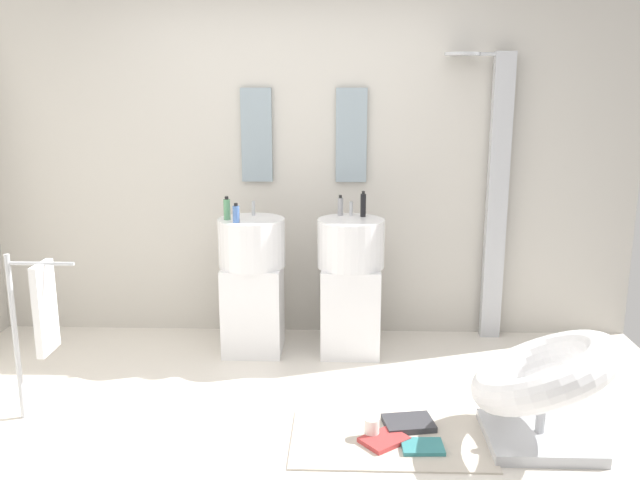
{
  "coord_description": "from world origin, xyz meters",
  "views": [
    {
      "loc": [
        0.28,
        -3.25,
        1.83
      ],
      "look_at": [
        0.15,
        0.55,
        0.95
      ],
      "focal_mm": 37.78,
      "sensor_mm": 36.0,
      "label": 1
    }
  ],
  "objects_px": {
    "magazine_teal": "(423,447)",
    "magazine_charcoal": "(409,423)",
    "towel_rack": "(40,312)",
    "magazine_red": "(384,440)",
    "pedestal_sink_left": "(253,282)",
    "soap_bottle_grey": "(340,206)",
    "soap_bottle_green": "(227,209)",
    "soap_bottle_blue": "(236,214)",
    "pedestal_sink_right": "(350,283)",
    "soap_bottle_black": "(363,205)",
    "shower_column": "(495,192)",
    "coffee_mug": "(372,428)",
    "lounge_chair": "(544,380)"
  },
  "relations": [
    {
      "from": "pedestal_sink_right",
      "to": "pedestal_sink_left",
      "type": "bearing_deg",
      "value": 180.0
    },
    {
      "from": "magazine_charcoal",
      "to": "soap_bottle_blue",
      "type": "xyz_separation_m",
      "value": [
        -1.07,
        0.94,
        0.98
      ]
    },
    {
      "from": "pedestal_sink_left",
      "to": "coffee_mug",
      "type": "height_order",
      "value": "pedestal_sink_left"
    },
    {
      "from": "magazine_red",
      "to": "towel_rack",
      "type": "bearing_deg",
      "value": 134.4
    },
    {
      "from": "magazine_red",
      "to": "shower_column",
      "type": "bearing_deg",
      "value": 22.55
    },
    {
      "from": "shower_column",
      "to": "soap_bottle_green",
      "type": "distance_m",
      "value": 1.9
    },
    {
      "from": "pedestal_sink_right",
      "to": "soap_bottle_black",
      "type": "xyz_separation_m",
      "value": [
        0.08,
        0.1,
        0.53
      ]
    },
    {
      "from": "coffee_mug",
      "to": "soap_bottle_blue",
      "type": "xyz_separation_m",
      "value": [
        -0.86,
        1.07,
        0.94
      ]
    },
    {
      "from": "magazine_red",
      "to": "soap_bottle_green",
      "type": "bearing_deg",
      "value": 90.5
    },
    {
      "from": "pedestal_sink_left",
      "to": "soap_bottle_grey",
      "type": "height_order",
      "value": "soap_bottle_grey"
    },
    {
      "from": "shower_column",
      "to": "magazine_teal",
      "type": "height_order",
      "value": "shower_column"
    },
    {
      "from": "pedestal_sink_left",
      "to": "lounge_chair",
      "type": "bearing_deg",
      "value": -36.04
    },
    {
      "from": "towel_rack",
      "to": "soap_bottle_blue",
      "type": "relative_size",
      "value": 7.3
    },
    {
      "from": "magazine_teal",
      "to": "magazine_charcoal",
      "type": "bearing_deg",
      "value": 100.08
    },
    {
      "from": "magazine_charcoal",
      "to": "shower_column",
      "type": "bearing_deg",
      "value": 52.89
    },
    {
      "from": "magazine_charcoal",
      "to": "soap_bottle_blue",
      "type": "height_order",
      "value": "soap_bottle_blue"
    },
    {
      "from": "soap_bottle_grey",
      "to": "soap_bottle_green",
      "type": "relative_size",
      "value": 0.9
    },
    {
      "from": "pedestal_sink_left",
      "to": "towel_rack",
      "type": "height_order",
      "value": "pedestal_sink_left"
    },
    {
      "from": "magazine_charcoal",
      "to": "soap_bottle_grey",
      "type": "distance_m",
      "value": 1.61
    },
    {
      "from": "shower_column",
      "to": "towel_rack",
      "type": "distance_m",
      "value": 3.08
    },
    {
      "from": "magazine_teal",
      "to": "shower_column",
      "type": "bearing_deg",
      "value": 65.78
    },
    {
      "from": "pedestal_sink_right",
      "to": "lounge_chair",
      "type": "xyz_separation_m",
      "value": [
        0.98,
        -1.2,
        -0.15
      ]
    },
    {
      "from": "magazine_teal",
      "to": "soap_bottle_blue",
      "type": "relative_size",
      "value": 1.64
    },
    {
      "from": "magazine_red",
      "to": "soap_bottle_blue",
      "type": "distance_m",
      "value": 1.75
    },
    {
      "from": "soap_bottle_green",
      "to": "magazine_teal",
      "type": "bearing_deg",
      "value": -46.86
    },
    {
      "from": "towel_rack",
      "to": "soap_bottle_black",
      "type": "height_order",
      "value": "soap_bottle_black"
    },
    {
      "from": "soap_bottle_grey",
      "to": "soap_bottle_black",
      "type": "bearing_deg",
      "value": -12.99
    },
    {
      "from": "pedestal_sink_right",
      "to": "magazine_teal",
      "type": "xyz_separation_m",
      "value": [
        0.36,
        -1.31,
        -0.48
      ]
    },
    {
      "from": "soap_bottle_black",
      "to": "soap_bottle_green",
      "type": "bearing_deg",
      "value": -171.62
    },
    {
      "from": "coffee_mug",
      "to": "soap_bottle_green",
      "type": "xyz_separation_m",
      "value": [
        -0.94,
        1.17,
        0.95
      ]
    },
    {
      "from": "towel_rack",
      "to": "soap_bottle_blue",
      "type": "height_order",
      "value": "soap_bottle_blue"
    },
    {
      "from": "lounge_chair",
      "to": "soap_bottle_black",
      "type": "bearing_deg",
      "value": 124.47
    },
    {
      "from": "towel_rack",
      "to": "magazine_red",
      "type": "height_order",
      "value": "towel_rack"
    },
    {
      "from": "pedestal_sink_left",
      "to": "shower_column",
      "type": "bearing_deg",
      "value": 11.14
    },
    {
      "from": "magazine_charcoal",
      "to": "magazine_red",
      "type": "relative_size",
      "value": 1.16
    },
    {
      "from": "pedestal_sink_right",
      "to": "soap_bottle_green",
      "type": "height_order",
      "value": "soap_bottle_green"
    },
    {
      "from": "lounge_chair",
      "to": "shower_column",
      "type": "bearing_deg",
      "value": 88.28
    },
    {
      "from": "coffee_mug",
      "to": "magazine_red",
      "type": "bearing_deg",
      "value": -36.93
    },
    {
      "from": "lounge_chair",
      "to": "magazine_charcoal",
      "type": "distance_m",
      "value": 0.75
    },
    {
      "from": "lounge_chair",
      "to": "soap_bottle_grey",
      "type": "distance_m",
      "value": 1.83
    },
    {
      "from": "soap_bottle_green",
      "to": "soap_bottle_black",
      "type": "xyz_separation_m",
      "value": [
        0.92,
        0.13,
        0.01
      ]
    },
    {
      "from": "soap_bottle_green",
      "to": "soap_bottle_black",
      "type": "bearing_deg",
      "value": 8.38
    },
    {
      "from": "pedestal_sink_right",
      "to": "soap_bottle_grey",
      "type": "height_order",
      "value": "soap_bottle_grey"
    },
    {
      "from": "soap_bottle_blue",
      "to": "soap_bottle_black",
      "type": "distance_m",
      "value": 0.87
    },
    {
      "from": "pedestal_sink_right",
      "to": "magazine_teal",
      "type": "distance_m",
      "value": 1.44
    },
    {
      "from": "shower_column",
      "to": "pedestal_sink_right",
      "type": "bearing_deg",
      "value": -161.92
    },
    {
      "from": "magazine_charcoal",
      "to": "soap_bottle_green",
      "type": "distance_m",
      "value": 1.84
    },
    {
      "from": "lounge_chair",
      "to": "coffee_mug",
      "type": "xyz_separation_m",
      "value": [
        -0.88,
        0.0,
        -0.29
      ]
    },
    {
      "from": "soap_bottle_blue",
      "to": "coffee_mug",
      "type": "bearing_deg",
      "value": -51.18
    },
    {
      "from": "pedestal_sink_left",
      "to": "towel_rack",
      "type": "relative_size",
      "value": 1.1
    }
  ]
}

